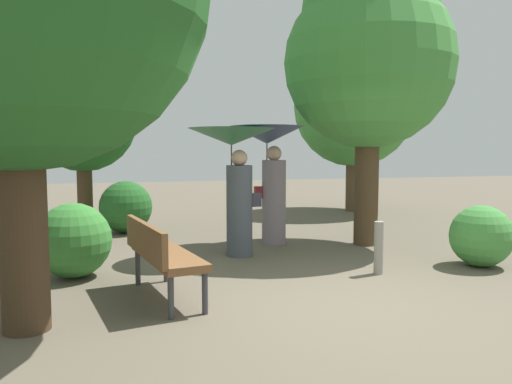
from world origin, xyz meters
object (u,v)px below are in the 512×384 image
object	(u,v)px
tree_mid_left	(83,109)
tree_near_right	(354,97)
park_bench	(160,252)
path_marker_post	(379,248)
person_left	(234,162)
tree_mid_right	(369,48)
person_right	(269,158)

from	to	relation	value
tree_mid_left	tree_near_right	bearing A→B (deg)	12.91
park_bench	path_marker_post	world-z (taller)	park_bench
person_left	tree_mid_right	bearing A→B (deg)	-76.49
tree_mid_left	person_right	bearing A→B (deg)	-36.37
person_left	person_right	bearing A→B (deg)	-38.40
person_left	tree_near_right	size ratio (longest dim) A/B	0.41
path_marker_post	person_right	bearing A→B (deg)	107.46
person_left	tree_mid_left	size ratio (longest dim) A/B	0.53
person_left	tree_mid_left	world-z (taller)	tree_mid_left
person_left	path_marker_post	bearing A→B (deg)	-129.46
person_left	tree_mid_right	xyz separation A→B (m)	(2.32, 0.30, 1.81)
tree_near_right	person_right	bearing A→B (deg)	-132.15
person_right	tree_mid_right	distance (m)	2.40
person_right	tree_mid_right	world-z (taller)	tree_mid_right
person_right	tree_mid_left	size ratio (longest dim) A/B	0.55
person_left	tree_near_right	bearing A→B (deg)	-36.47
tree_mid_left	tree_mid_right	world-z (taller)	tree_mid_right
tree_mid_right	tree_mid_left	bearing A→B (deg)	149.07
person_left	park_bench	size ratio (longest dim) A/B	1.21
tree_mid_right	path_marker_post	size ratio (longest dim) A/B	7.20
tree_near_right	tree_mid_left	distance (m)	6.63
person_left	path_marker_post	world-z (taller)	person_left
tree_near_right	tree_mid_left	bearing A→B (deg)	-167.09
tree_mid_left	tree_mid_right	distance (m)	5.43
person_left	park_bench	distance (m)	2.46
tree_mid_right	tree_near_right	bearing A→B (deg)	66.43
person_left	park_bench	xyz separation A→B (m)	(-1.25, -1.91, -0.90)
tree_mid_right	path_marker_post	bearing A→B (deg)	-113.05
person_right	path_marker_post	distance (m)	2.71
person_right	path_marker_post	xyz separation A→B (m)	(0.74, -2.36, -1.10)
tree_near_right	path_marker_post	size ratio (longest dim) A/B	6.79
tree_near_right	tree_mid_right	xyz separation A→B (m)	(-1.85, -4.23, 0.33)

